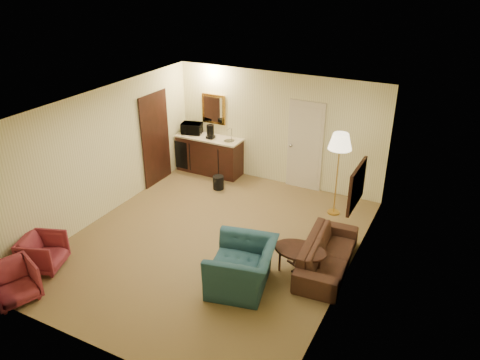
# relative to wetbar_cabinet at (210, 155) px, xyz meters

# --- Properties ---
(ground) EXTENTS (6.00, 6.00, 0.00)m
(ground) POSITION_rel_wetbar_cabinet_xyz_m (1.65, -2.72, -0.46)
(ground) COLOR brown
(ground) RESTS_ON ground
(room_walls) EXTENTS (5.02, 6.01, 2.61)m
(room_walls) POSITION_rel_wetbar_cabinet_xyz_m (1.55, -1.95, 1.26)
(room_walls) COLOR #F8F2BA
(room_walls) RESTS_ON ground
(wetbar_cabinet) EXTENTS (1.64, 0.58, 0.92)m
(wetbar_cabinet) POSITION_rel_wetbar_cabinet_xyz_m (0.00, 0.00, 0.00)
(wetbar_cabinet) COLOR #331510
(wetbar_cabinet) RESTS_ON ground
(sofa) EXTENTS (0.69, 1.90, 0.73)m
(sofa) POSITION_rel_wetbar_cabinet_xyz_m (3.80, -2.51, -0.10)
(sofa) COLOR black
(sofa) RESTS_ON ground
(teal_armchair) EXTENTS (0.98, 1.28, 1.00)m
(teal_armchair) POSITION_rel_wetbar_cabinet_xyz_m (2.74, -3.62, 0.04)
(teal_armchair) COLOR #1D3C48
(teal_armchair) RESTS_ON ground
(rose_chair_near) EXTENTS (0.79, 0.82, 0.67)m
(rose_chair_near) POSITION_rel_wetbar_cabinet_xyz_m (-0.50, -4.72, -0.13)
(rose_chair_near) COLOR maroon
(rose_chair_near) RESTS_ON ground
(rose_chair_far) EXTENTS (0.81, 0.83, 0.67)m
(rose_chair_far) POSITION_rel_wetbar_cabinet_xyz_m (-0.25, -5.52, -0.12)
(rose_chair_far) COLOR maroon
(rose_chair_far) RESTS_ON ground
(coffee_table) EXTENTS (1.05, 0.90, 0.51)m
(coffee_table) POSITION_rel_wetbar_cabinet_xyz_m (3.45, -2.92, -0.21)
(coffee_table) COLOR black
(coffee_table) RESTS_ON ground
(floor_lamp) EXTENTS (0.59, 0.59, 1.77)m
(floor_lamp) POSITION_rel_wetbar_cabinet_xyz_m (3.35, -0.61, 0.42)
(floor_lamp) COLOR gold
(floor_lamp) RESTS_ON ground
(waste_bin) EXTENTS (0.26, 0.26, 0.31)m
(waste_bin) POSITION_rel_wetbar_cabinet_xyz_m (0.65, -0.72, -0.30)
(waste_bin) COLOR black
(waste_bin) RESTS_ON ground
(microwave) EXTENTS (0.54, 0.38, 0.33)m
(microwave) POSITION_rel_wetbar_cabinet_xyz_m (-0.50, 0.02, 0.63)
(microwave) COLOR black
(microwave) RESTS_ON wetbar_cabinet
(coffee_maker) EXTENTS (0.20, 0.20, 0.33)m
(coffee_maker) POSITION_rel_wetbar_cabinet_xyz_m (0.07, -0.05, 0.63)
(coffee_maker) COLOR black
(coffee_maker) RESTS_ON wetbar_cabinet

